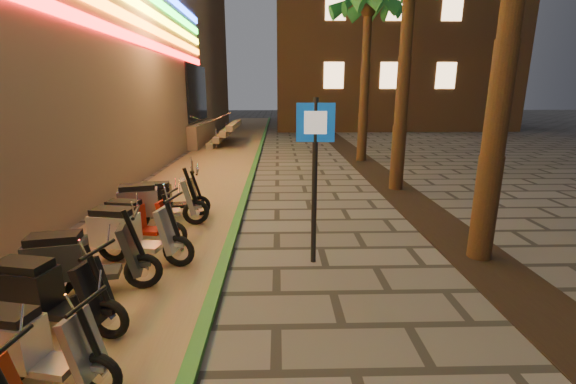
{
  "coord_description": "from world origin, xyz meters",
  "views": [
    {
      "loc": [
        0.04,
        -4.25,
        2.86
      ],
      "look_at": [
        0.2,
        2.13,
        1.2
      ],
      "focal_mm": 24.0,
      "sensor_mm": 36.0,
      "label": 1
    }
  ],
  "objects_px": {
    "scooter_5": "(79,260)",
    "scooter_7": "(137,220)",
    "scooter_6": "(130,233)",
    "scooter_9": "(167,197)",
    "scooter_8": "(153,203)",
    "scooter_3": "(30,346)",
    "pedestrian_sign": "(315,159)",
    "scooter_4": "(46,293)"
  },
  "relations": [
    {
      "from": "pedestrian_sign",
      "to": "scooter_9",
      "type": "distance_m",
      "value": 4.31
    },
    {
      "from": "scooter_6",
      "to": "scooter_8",
      "type": "xyz_separation_m",
      "value": [
        -0.15,
        1.73,
        0.02
      ]
    },
    {
      "from": "scooter_3",
      "to": "scooter_9",
      "type": "bearing_deg",
      "value": 103.23
    },
    {
      "from": "scooter_3",
      "to": "scooter_6",
      "type": "height_order",
      "value": "scooter_6"
    },
    {
      "from": "scooter_3",
      "to": "scooter_5",
      "type": "xyz_separation_m",
      "value": [
        -0.41,
        1.8,
        0.08
      ]
    },
    {
      "from": "scooter_5",
      "to": "scooter_9",
      "type": "distance_m",
      "value": 3.62
    },
    {
      "from": "pedestrian_sign",
      "to": "scooter_9",
      "type": "xyz_separation_m",
      "value": [
        -3.2,
        2.56,
        -1.33
      ]
    },
    {
      "from": "scooter_5",
      "to": "scooter_6",
      "type": "distance_m",
      "value": 1.12
    },
    {
      "from": "scooter_5",
      "to": "scooter_8",
      "type": "distance_m",
      "value": 2.81
    },
    {
      "from": "scooter_4",
      "to": "scooter_9",
      "type": "bearing_deg",
      "value": 99.04
    },
    {
      "from": "scooter_9",
      "to": "scooter_4",
      "type": "bearing_deg",
      "value": -100.33
    },
    {
      "from": "pedestrian_sign",
      "to": "scooter_7",
      "type": "relative_size",
      "value": 1.74
    },
    {
      "from": "scooter_3",
      "to": "scooter_8",
      "type": "height_order",
      "value": "scooter_8"
    },
    {
      "from": "scooter_7",
      "to": "scooter_9",
      "type": "height_order",
      "value": "scooter_7"
    },
    {
      "from": "scooter_6",
      "to": "scooter_7",
      "type": "height_order",
      "value": "scooter_6"
    },
    {
      "from": "pedestrian_sign",
      "to": "scooter_6",
      "type": "bearing_deg",
      "value": -174.89
    },
    {
      "from": "scooter_9",
      "to": "scooter_3",
      "type": "bearing_deg",
      "value": -95.92
    },
    {
      "from": "scooter_6",
      "to": "scooter_7",
      "type": "xyz_separation_m",
      "value": [
        -0.2,
        0.87,
        -0.06
      ]
    },
    {
      "from": "scooter_6",
      "to": "scooter_8",
      "type": "relative_size",
      "value": 0.98
    },
    {
      "from": "scooter_8",
      "to": "scooter_9",
      "type": "height_order",
      "value": "scooter_8"
    },
    {
      "from": "scooter_3",
      "to": "scooter_8",
      "type": "bearing_deg",
      "value": 104.42
    },
    {
      "from": "scooter_4",
      "to": "scooter_7",
      "type": "relative_size",
      "value": 1.06
    },
    {
      "from": "scooter_7",
      "to": "scooter_9",
      "type": "distance_m",
      "value": 1.68
    },
    {
      "from": "scooter_7",
      "to": "scooter_8",
      "type": "relative_size",
      "value": 0.87
    },
    {
      "from": "scooter_5",
      "to": "scooter_6",
      "type": "bearing_deg",
      "value": 60.68
    },
    {
      "from": "scooter_6",
      "to": "scooter_8",
      "type": "distance_m",
      "value": 1.74
    },
    {
      "from": "scooter_3",
      "to": "scooter_7",
      "type": "relative_size",
      "value": 0.95
    },
    {
      "from": "pedestrian_sign",
      "to": "scooter_8",
      "type": "distance_m",
      "value": 3.91
    },
    {
      "from": "scooter_4",
      "to": "scooter_8",
      "type": "height_order",
      "value": "scooter_8"
    },
    {
      "from": "scooter_5",
      "to": "scooter_9",
      "type": "xyz_separation_m",
      "value": [
        0.24,
        3.62,
        -0.07
      ]
    },
    {
      "from": "scooter_8",
      "to": "scooter_5",
      "type": "bearing_deg",
      "value": -109.28
    },
    {
      "from": "pedestrian_sign",
      "to": "scooter_4",
      "type": "bearing_deg",
      "value": -144.95
    },
    {
      "from": "scooter_9",
      "to": "scooter_7",
      "type": "bearing_deg",
      "value": -101.61
    },
    {
      "from": "pedestrian_sign",
      "to": "scooter_6",
      "type": "xyz_separation_m",
      "value": [
        -3.11,
        0.02,
        -1.25
      ]
    },
    {
      "from": "scooter_6",
      "to": "scooter_9",
      "type": "height_order",
      "value": "scooter_6"
    },
    {
      "from": "scooter_5",
      "to": "scooter_7",
      "type": "xyz_separation_m",
      "value": [
        0.13,
        1.94,
        -0.06
      ]
    },
    {
      "from": "pedestrian_sign",
      "to": "scooter_6",
      "type": "distance_m",
      "value": 3.36
    },
    {
      "from": "scooter_6",
      "to": "scooter_8",
      "type": "bearing_deg",
      "value": 105.63
    },
    {
      "from": "scooter_3",
      "to": "scooter_6",
      "type": "bearing_deg",
      "value": 103.17
    },
    {
      "from": "scooter_3",
      "to": "scooter_5",
      "type": "relative_size",
      "value": 0.86
    },
    {
      "from": "scooter_7",
      "to": "scooter_6",
      "type": "bearing_deg",
      "value": -66.68
    },
    {
      "from": "pedestrian_sign",
      "to": "scooter_4",
      "type": "relative_size",
      "value": 1.64
    }
  ]
}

